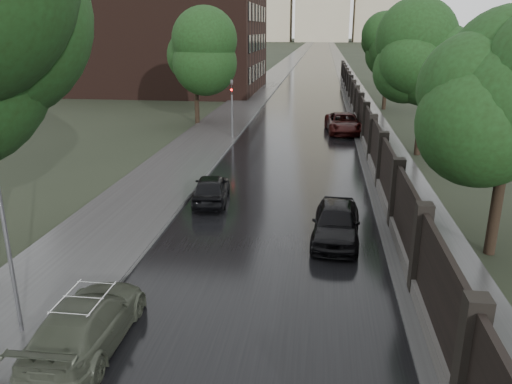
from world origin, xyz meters
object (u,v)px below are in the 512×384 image
at_px(tree_right_a, 512,106).
at_px(tree_right_c, 388,55).
at_px(car_right_far, 344,123).
at_px(volga_sedan, 87,323).
at_px(tree_left_far, 195,56).
at_px(lamp_post, 6,236).
at_px(tree_right_b, 425,70).
at_px(traffic_light, 232,104).
at_px(car_right_near, 336,222).
at_px(hatchback_left, 211,188).

distance_m(tree_right_a, tree_right_c, 32.00).
bearing_deg(car_right_far, volga_sedan, -109.82).
distance_m(tree_left_far, lamp_post, 28.73).
relative_size(tree_right_b, traffic_light, 1.75).
distance_m(tree_left_far, tree_right_a, 26.91).
bearing_deg(lamp_post, tree_right_a, 26.74).
bearing_deg(tree_right_c, car_right_near, -99.23).
relative_size(tree_left_far, traffic_light, 1.85).
xyz_separation_m(tree_left_far, car_right_far, (11.32, -1.85, -4.53)).
bearing_deg(hatchback_left, tree_right_b, -142.52).
xyz_separation_m(tree_right_b, car_right_near, (-5.13, -13.55, -4.26)).
bearing_deg(hatchback_left, lamp_post, 70.27).
relative_size(tree_right_b, tree_right_c, 1.00).
relative_size(lamp_post, car_right_far, 1.00).
distance_m(tree_right_b, lamp_post, 24.33).
distance_m(tree_right_b, volga_sedan, 23.84).
relative_size(tree_right_b, volga_sedan, 1.63).
height_order(tree_right_a, hatchback_left, tree_right_a).
distance_m(tree_left_far, hatchback_left, 19.30).
relative_size(tree_right_a, car_right_near, 1.73).
height_order(traffic_light, car_right_far, traffic_light).
bearing_deg(tree_right_b, car_right_near, -110.72).
bearing_deg(hatchback_left, tree_right_a, 152.76).
xyz_separation_m(tree_right_b, lamp_post, (-12.90, -20.50, -2.28)).
height_order(tree_right_a, lamp_post, tree_right_a).
bearing_deg(car_right_near, tree_left_far, 119.09).
distance_m(tree_right_a, volga_sedan, 13.64).
bearing_deg(tree_right_a, tree_right_c, 90.00).
height_order(hatchback_left, car_right_near, car_right_near).
height_order(tree_right_a, tree_right_b, same).
bearing_deg(tree_right_c, lamp_post, -108.52).
bearing_deg(tree_right_c, tree_right_b, -90.00).
height_order(lamp_post, volga_sedan, lamp_post).
relative_size(tree_left_far, tree_right_b, 1.05).
relative_size(tree_left_far, lamp_post, 1.45).
distance_m(lamp_post, car_right_far, 28.11).
xyz_separation_m(tree_right_a, traffic_light, (-11.80, 16.99, -2.55)).
height_order(lamp_post, car_right_far, lamp_post).
relative_size(tree_right_a, tree_right_c, 1.00).
distance_m(hatchback_left, car_right_near, 6.36).
bearing_deg(traffic_light, volga_sedan, -88.30).
distance_m(tree_right_a, car_right_near, 6.68).
distance_m(lamp_post, hatchback_left, 10.94).
bearing_deg(tree_right_c, tree_left_far, -147.17).
distance_m(lamp_post, traffic_light, 23.52).
xyz_separation_m(lamp_post, volga_sedan, (1.80, -0.15, -2.05)).
bearing_deg(volga_sedan, tree_right_a, -150.03).
relative_size(tree_left_far, hatchback_left, 2.03).
xyz_separation_m(traffic_light, volga_sedan, (0.70, -23.65, -1.77)).
relative_size(traffic_light, car_right_near, 0.98).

